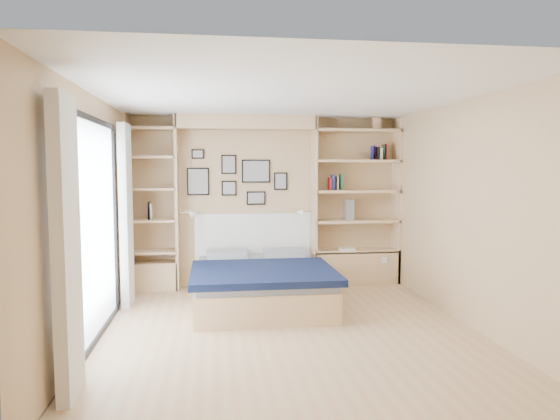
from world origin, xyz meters
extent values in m
plane|color=tan|center=(0.00, 0.00, 0.00)|extent=(4.50, 4.50, 0.00)
plane|color=tan|center=(0.00, 2.25, 1.25)|extent=(4.00, 0.00, 4.00)
plane|color=tan|center=(0.00, -2.25, 1.25)|extent=(4.00, 0.00, 4.00)
plane|color=tan|center=(-2.00, 0.00, 1.25)|extent=(0.00, 4.50, 4.50)
plane|color=tan|center=(2.00, 0.00, 1.25)|extent=(0.00, 4.50, 4.50)
plane|color=white|center=(0.00, 0.00, 2.50)|extent=(4.50, 4.50, 0.00)
cube|color=#D5B586|center=(-1.30, 2.08, 1.25)|extent=(0.04, 0.35, 2.50)
cube|color=#D5B586|center=(0.70, 2.08, 1.25)|extent=(0.04, 0.35, 2.50)
cube|color=#D5B586|center=(-0.30, 2.08, 2.40)|extent=(2.00, 0.35, 0.20)
cube|color=#D5B586|center=(1.98, 2.08, 1.25)|extent=(0.04, 0.35, 2.50)
cube|color=#D5B586|center=(-1.98, 2.08, 1.25)|extent=(0.04, 0.35, 2.50)
cube|color=#D5B586|center=(1.35, 2.08, 0.25)|extent=(1.30, 0.35, 0.50)
cube|color=#D5B586|center=(-1.65, 2.08, 0.20)|extent=(0.70, 0.35, 0.40)
cube|color=black|center=(-1.97, 0.00, 2.23)|extent=(0.04, 2.08, 0.06)
cube|color=black|center=(-1.97, 0.00, 0.03)|extent=(0.04, 2.08, 0.06)
cube|color=black|center=(-1.97, -1.02, 1.10)|extent=(0.04, 0.06, 2.20)
cube|color=black|center=(-1.97, 1.02, 1.10)|extent=(0.04, 0.06, 2.20)
cube|color=silver|center=(-1.98, 0.00, 1.12)|extent=(0.01, 2.00, 2.20)
cube|color=white|center=(-1.88, -1.30, 1.15)|extent=(0.10, 0.45, 2.30)
cube|color=white|center=(-1.88, 1.30, 1.15)|extent=(0.10, 0.45, 2.30)
cube|color=#D5B586|center=(1.35, 2.08, 0.50)|extent=(1.30, 0.35, 0.04)
cube|color=#D5B586|center=(1.35, 2.08, 0.95)|extent=(1.30, 0.35, 0.04)
cube|color=#D5B586|center=(1.35, 2.08, 1.40)|extent=(1.30, 0.35, 0.04)
cube|color=#D5B586|center=(1.35, 2.08, 1.85)|extent=(1.30, 0.35, 0.04)
cube|color=#D5B586|center=(1.35, 2.08, 2.30)|extent=(1.30, 0.35, 0.04)
cube|color=#D5B586|center=(-1.65, 2.08, 0.55)|extent=(0.70, 0.35, 0.04)
cube|color=#D5B586|center=(-1.65, 2.08, 1.00)|extent=(0.70, 0.35, 0.04)
cube|color=#D5B586|center=(-1.65, 2.08, 1.45)|extent=(0.70, 0.35, 0.04)
cube|color=#D5B586|center=(-1.65, 2.08, 1.90)|extent=(0.70, 0.35, 0.04)
cube|color=#D5B586|center=(-1.65, 2.08, 2.30)|extent=(0.70, 0.35, 0.04)
cube|color=#D5B586|center=(-0.19, 1.12, 0.18)|extent=(1.64, 2.05, 0.36)
cube|color=#9A9EA8|center=(-0.19, 1.12, 0.41)|extent=(1.60, 2.01, 0.10)
cube|color=#0E1737|center=(-0.19, 0.77, 0.48)|extent=(1.74, 1.43, 0.08)
cube|color=#9A9EA8|center=(-0.60, 1.84, 0.52)|extent=(0.56, 0.41, 0.12)
cube|color=#9A9EA8|center=(0.22, 1.84, 0.52)|extent=(0.56, 0.41, 0.12)
cube|color=white|center=(-0.19, 2.22, 0.72)|extent=(1.74, 0.04, 0.70)
cube|color=black|center=(-1.00, 2.23, 1.55)|extent=(0.32, 0.02, 0.40)
cube|color=gray|center=(-1.00, 2.21, 1.55)|extent=(0.28, 0.01, 0.36)
cube|color=black|center=(-0.55, 2.23, 1.80)|extent=(0.22, 0.02, 0.28)
cube|color=gray|center=(-0.55, 2.21, 1.80)|extent=(0.18, 0.01, 0.24)
cube|color=black|center=(-0.55, 2.23, 1.45)|extent=(0.22, 0.02, 0.22)
cube|color=gray|center=(-0.55, 2.21, 1.45)|extent=(0.18, 0.01, 0.18)
cube|color=black|center=(-0.15, 2.23, 1.70)|extent=(0.42, 0.02, 0.34)
cube|color=gray|center=(-0.15, 2.21, 1.70)|extent=(0.38, 0.01, 0.30)
cube|color=black|center=(-0.15, 2.23, 1.30)|extent=(0.28, 0.02, 0.20)
cube|color=gray|center=(-0.15, 2.21, 1.30)|extent=(0.24, 0.01, 0.16)
cube|color=black|center=(0.22, 2.23, 1.55)|extent=(0.20, 0.02, 0.26)
cube|color=gray|center=(0.22, 2.21, 1.55)|extent=(0.16, 0.01, 0.22)
cube|color=black|center=(-1.00, 2.23, 1.95)|extent=(0.18, 0.02, 0.14)
cube|color=gray|center=(-1.00, 2.21, 1.95)|extent=(0.14, 0.01, 0.10)
cylinder|color=silver|center=(-1.16, 2.00, 1.12)|extent=(0.20, 0.02, 0.02)
cone|color=white|center=(-1.06, 2.00, 1.10)|extent=(0.13, 0.12, 0.15)
cylinder|color=silver|center=(0.56, 2.00, 1.12)|extent=(0.20, 0.02, 0.02)
cone|color=white|center=(0.46, 2.00, 1.10)|extent=(0.13, 0.12, 0.15)
cube|color=#A51E1E|center=(0.94, 2.07, 1.51)|extent=(0.02, 0.15, 0.18)
cube|color=navy|center=(0.98, 2.07, 1.53)|extent=(0.03, 0.15, 0.22)
cube|color=black|center=(1.01, 2.07, 1.52)|extent=(0.03, 0.15, 0.20)
cube|color=#BFB28C|center=(1.03, 2.07, 1.52)|extent=(0.04, 0.15, 0.20)
cube|color=#26593F|center=(1.11, 2.07, 1.54)|extent=(0.03, 0.15, 0.24)
cube|color=#AF133F|center=(1.60, 2.07, 1.97)|extent=(0.02, 0.15, 0.19)
cube|color=navy|center=(1.59, 2.07, 1.97)|extent=(0.03, 0.15, 0.21)
cube|color=black|center=(1.66, 2.07, 1.97)|extent=(0.03, 0.15, 0.19)
cube|color=#BEC189|center=(1.70, 2.07, 1.96)|extent=(0.04, 0.15, 0.17)
cube|color=#26593F|center=(1.76, 2.07, 1.98)|extent=(0.03, 0.15, 0.22)
cube|color=#A51E1E|center=(1.77, 2.07, 1.99)|extent=(0.03, 0.15, 0.23)
cube|color=navy|center=(-1.69, 2.07, 1.12)|extent=(0.02, 0.15, 0.19)
cube|color=black|center=(-1.68, 2.07, 1.14)|extent=(0.03, 0.15, 0.25)
cube|color=#C5BA92|center=(-1.66, 2.07, 1.13)|extent=(0.03, 0.15, 0.23)
cube|color=#D5B586|center=(1.63, 2.07, 2.40)|extent=(0.13, 0.13, 0.15)
cone|color=#D5B586|center=(1.63, 2.07, 2.51)|extent=(0.20, 0.20, 0.08)
cube|color=slate|center=(1.24, 2.07, 1.12)|extent=(0.12, 0.12, 0.30)
cube|color=white|center=(1.20, 2.02, 0.54)|extent=(0.22, 0.16, 0.03)
camera|label=1|loc=(-0.79, -5.18, 1.75)|focal=32.00mm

